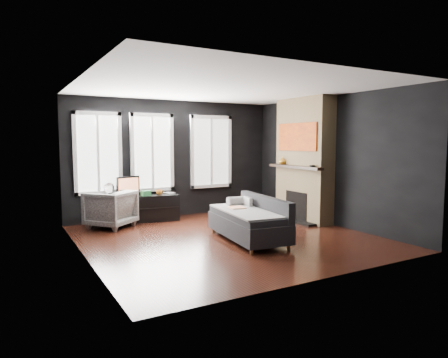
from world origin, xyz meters
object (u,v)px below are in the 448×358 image
armchair (110,207)px  monitor (128,185)px  mantel_vase (282,161)px  mug (159,192)px  sofa (248,219)px  book (166,188)px  media_console (140,208)px

armchair → monitor: monitor is taller
armchair → mantel_vase: (3.69, -0.90, 0.90)m
mug → armchair: bearing=-170.2°
armchair → mug: bearing=150.2°
sofa → armchair: 2.96m
sofa → mug: size_ratio=13.27×
armchair → book: (1.31, 0.27, 0.28)m
monitor → sofa: bearing=-74.8°
sofa → armchair: armchair is taller
armchair → media_console: size_ratio=0.50×
armchair → mantel_vase: size_ratio=4.75×
mug → mantel_vase: bearing=-23.1°
media_console → monitor: bearing=180.0°
armchair → monitor: bearing=174.9°
sofa → mug: sofa is taller
mug → sofa: bearing=-73.5°
book → mug: bearing=-157.7°
sofa → media_console: size_ratio=1.09×
armchair → mantel_vase: mantel_vase is taller
book → mantel_vase: size_ratio=1.42×
armchair → media_console: bearing=162.8°
sofa → media_console: (-1.16, 2.59, -0.10)m
media_console → mug: mug is taller
sofa → book: bearing=108.8°
sofa → monitor: (-1.40, 2.62, 0.43)m
sofa → mug: 2.61m
sofa → armchair: (-1.86, 2.30, 0.03)m
sofa → mantel_vase: 2.48m
sofa → monitor: bearing=124.7°
media_console → mug: size_ratio=12.22×
media_console → monitor: monitor is taller
sofa → monitor: 3.00m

